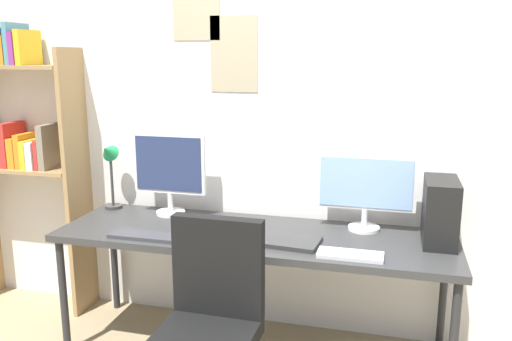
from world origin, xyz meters
TOP-DOWN VIEW (x-y plane):
  - wall_back at (-0.00, 1.02)m, footprint 4.64×0.11m
  - desk at (0.00, 0.60)m, footprint 2.24×0.68m
  - bookshelf at (-1.72, 0.83)m, footprint 0.83×0.28m
  - monitor_left at (-0.60, 0.81)m, footprint 0.47×0.18m
  - monitor_right at (0.60, 0.81)m, footprint 0.56×0.18m
  - pc_tower at (1.00, 0.70)m, footprint 0.17×0.34m
  - desk_lamp at (-1.02, 0.81)m, footprint 0.11×0.15m
  - keyboard_left at (-0.56, 0.37)m, footprint 0.39×0.13m
  - keyboard_right at (0.56, 0.37)m, footprint 0.33×0.13m
  - computer_mouse at (-0.16, 0.46)m, footprint 0.06×0.10m
  - laptop_closed at (0.23, 0.48)m, footprint 0.34×0.25m

SIDE VIEW (x-z plane):
  - desk at x=0.00m, z-range 0.32..1.06m
  - keyboard_left at x=-0.56m, z-range 0.74..0.76m
  - keyboard_right at x=0.56m, z-range 0.74..0.76m
  - laptop_closed at x=0.23m, z-range 0.74..0.76m
  - computer_mouse at x=-0.16m, z-range 0.74..0.77m
  - pc_tower at x=1.00m, z-range 0.74..1.09m
  - monitor_right at x=0.60m, z-range 0.77..1.21m
  - monitor_left at x=-0.60m, z-range 0.78..1.29m
  - desk_lamp at x=-1.02m, z-range 0.82..1.28m
  - bookshelf at x=-1.72m, z-range 0.25..2.20m
  - wall_back at x=0.00m, z-range 0.00..2.60m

